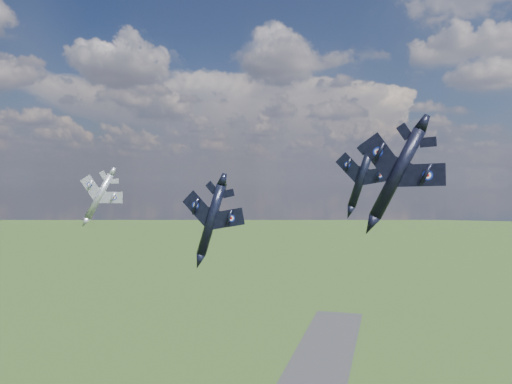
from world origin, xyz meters
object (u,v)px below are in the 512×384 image
(jet_right_navy, at_px, (397,174))
(jet_high_navy, at_px, (361,177))
(jet_left_silver, at_px, (99,196))
(jet_lead_navy, at_px, (211,220))

(jet_right_navy, height_order, jet_high_navy, jet_right_navy)
(jet_right_navy, height_order, jet_left_silver, jet_right_navy)
(jet_lead_navy, bearing_deg, jet_right_navy, -14.83)
(jet_lead_navy, relative_size, jet_left_silver, 1.18)
(jet_right_navy, relative_size, jet_high_navy, 0.99)
(jet_lead_navy, bearing_deg, jet_high_navy, 52.91)
(jet_lead_navy, height_order, jet_high_navy, jet_high_navy)
(jet_high_navy, relative_size, jet_left_silver, 1.24)
(jet_right_navy, bearing_deg, jet_lead_navy, 168.52)
(jet_high_navy, bearing_deg, jet_lead_navy, -121.03)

